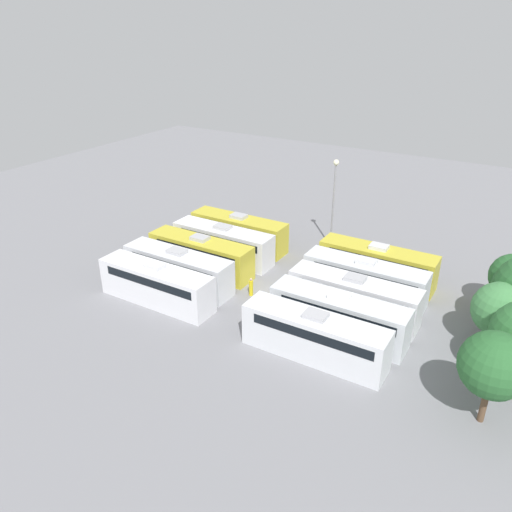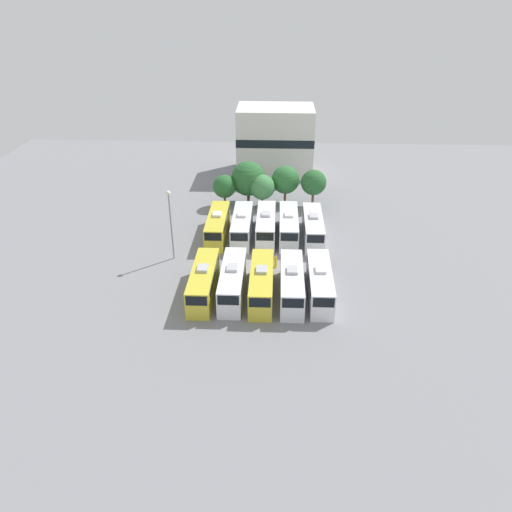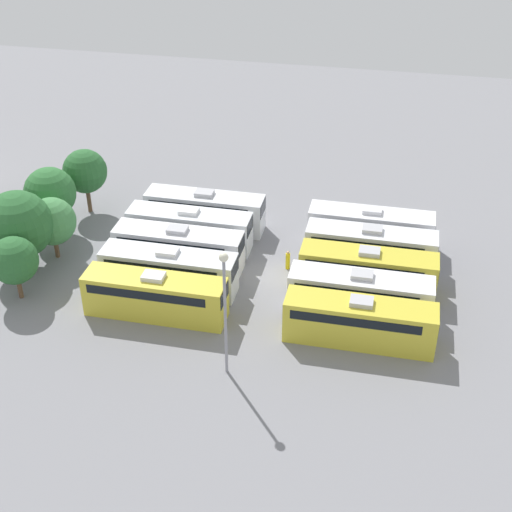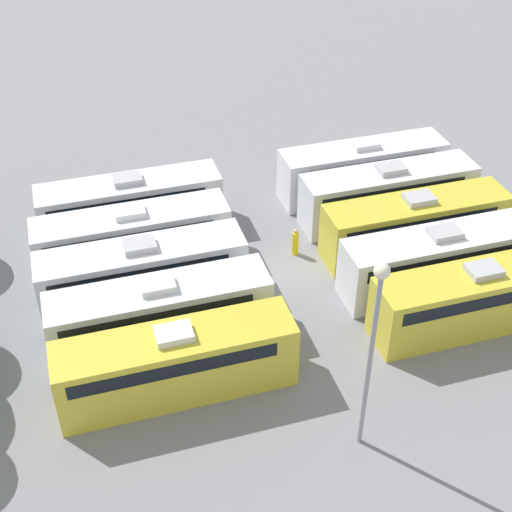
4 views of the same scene
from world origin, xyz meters
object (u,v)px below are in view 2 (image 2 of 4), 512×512
at_px(bus_6, 242,225).
at_px(bus_7, 266,225).
at_px(tree_4, 314,183).
at_px(tree_0, 224,186).
at_px(bus_8, 289,225).
at_px(depot_building, 275,140).
at_px(light_pole, 170,215).
at_px(bus_5, 218,225).
at_px(bus_4, 320,282).
at_px(tree_3, 285,180).
at_px(bus_0, 204,281).
at_px(bus_2, 262,282).
at_px(tree_2, 262,187).
at_px(bus_9, 313,227).
at_px(bus_1, 233,280).
at_px(bus_3, 292,282).
at_px(tree_1, 248,179).
at_px(worker_person, 275,262).

height_order(bus_6, bus_7, same).
bearing_deg(tree_4, tree_0, -178.51).
xyz_separation_m(bus_8, depot_building, (-2.26, 27.74, 4.33)).
height_order(bus_8, light_pole, light_pole).
distance_m(bus_5, bus_7, 6.81).
bearing_deg(bus_4, tree_3, 97.85).
xyz_separation_m(bus_0, bus_2, (6.64, -0.02, 0.00)).
height_order(light_pole, tree_2, light_pole).
xyz_separation_m(bus_8, tree_0, (-10.07, 10.58, 1.57)).
xyz_separation_m(bus_0, tree_3, (9.50, 27.59, 2.21)).
bearing_deg(bus_8, bus_0, -122.88).
bearing_deg(tree_0, bus_7, -56.98).
relative_size(bus_9, light_pole, 1.13).
bearing_deg(bus_5, bus_6, 1.01).
distance_m(bus_4, bus_5, 19.85).
height_order(bus_1, bus_6, same).
height_order(bus_1, bus_4, same).
bearing_deg(tree_2, bus_9, -55.45).
distance_m(bus_2, bus_3, 3.43).
xyz_separation_m(bus_8, bus_9, (3.40, -0.40, 0.00)).
xyz_separation_m(bus_8, light_pole, (-15.02, -7.06, 4.42)).
xyz_separation_m(bus_8, tree_1, (-6.36, 12.05, 2.39)).
distance_m(tree_1, depot_building, 16.33).
bearing_deg(tree_0, bus_6, -72.03).
bearing_deg(bus_5, bus_0, -89.75).
height_order(bus_8, tree_0, tree_0).
relative_size(bus_1, bus_8, 1.00).
relative_size(worker_person, tree_3, 0.27).
height_order(light_pole, tree_4, light_pole).
bearing_deg(bus_6, bus_3, -65.96).
bearing_deg(bus_6, bus_5, -178.99).
height_order(bus_0, depot_building, depot_building).
bearing_deg(light_pole, bus_9, 19.86).
distance_m(bus_5, light_pole, 9.47).
height_order(bus_5, tree_0, tree_0).
bearing_deg(bus_8, tree_0, 133.59).
relative_size(bus_2, bus_4, 1.00).
relative_size(bus_1, light_pole, 1.13).
bearing_deg(bus_4, tree_4, 88.58).
xyz_separation_m(bus_7, tree_4, (7.18, 10.96, 2.32)).
relative_size(bus_6, tree_3, 1.69).
bearing_deg(bus_8, bus_9, -6.78).
bearing_deg(bus_3, worker_person, 106.33).
bearing_deg(bus_7, tree_2, 94.75).
relative_size(bus_3, bus_8, 1.00).
relative_size(bus_4, tree_2, 1.96).
relative_size(bus_7, bus_9, 1.00).
bearing_deg(bus_0, bus_3, 0.13).
bearing_deg(bus_9, bus_4, -90.18).
bearing_deg(bus_7, tree_0, 123.02).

